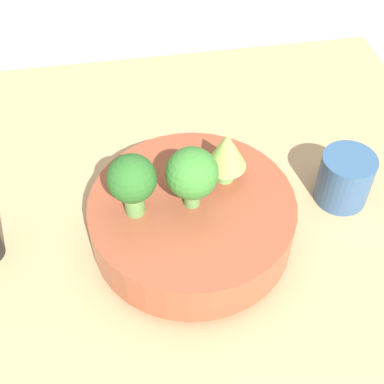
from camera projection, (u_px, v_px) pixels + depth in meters
name	position (u px, v px, depth m)	size (l,w,h in m)	color
ground_plane	(178.00, 245.00, 0.76)	(6.00, 6.00, 0.00)	beige
table	(178.00, 237.00, 0.75)	(0.84, 0.87, 0.04)	tan
bowl	(192.00, 219.00, 0.69)	(0.26, 0.26, 0.08)	brown
broccoli_floret_front	(132.00, 181.00, 0.62)	(0.06, 0.06, 0.09)	#609347
romanesco_piece_far	(226.00, 152.00, 0.66)	(0.05, 0.05, 0.08)	#7AB256
broccoli_floret_center	(192.00, 174.00, 0.63)	(0.06, 0.06, 0.08)	#609347
cup	(345.00, 178.00, 0.75)	(0.08, 0.08, 0.08)	#33567F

